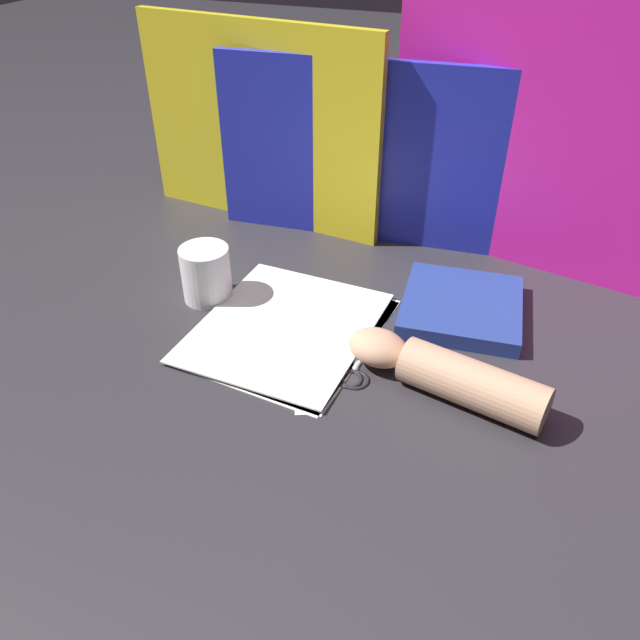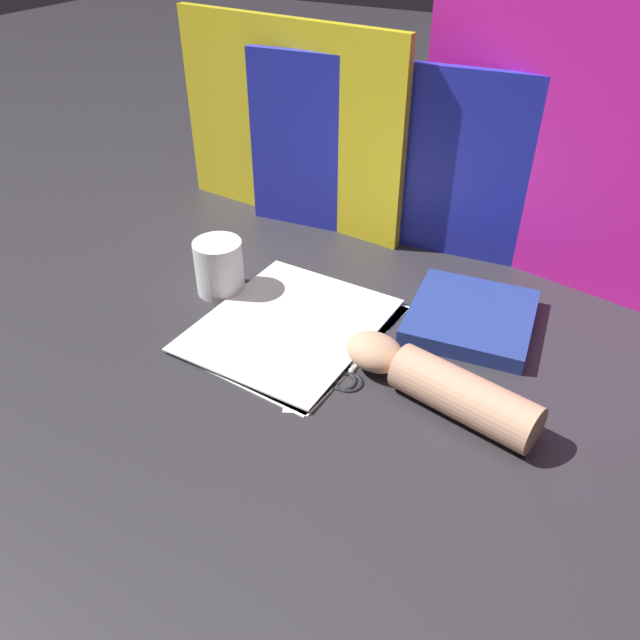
{
  "view_description": "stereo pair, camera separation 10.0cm",
  "coord_description": "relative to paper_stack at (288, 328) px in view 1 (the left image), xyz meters",
  "views": [
    {
      "loc": [
        0.27,
        -0.77,
        0.64
      ],
      "look_at": [
        -0.02,
        -0.01,
        0.06
      ],
      "focal_mm": 35.0,
      "sensor_mm": 36.0,
      "label": 1
    },
    {
      "loc": [
        0.36,
        -0.72,
        0.64
      ],
      "look_at": [
        -0.02,
        -0.01,
        0.06
      ],
      "focal_mm": 35.0,
      "sensor_mm": 36.0,
      "label": 2
    }
  ],
  "objects": [
    {
      "name": "backdrop_panel_right",
      "position": [
        0.37,
        0.38,
        0.26
      ],
      "size": [
        0.65,
        0.15,
        0.54
      ],
      "color": "#D81E9E",
      "rests_on": "ground_plane"
    },
    {
      "name": "backdrop_panel_center",
      "position": [
        0.07,
        0.38,
        0.18
      ],
      "size": [
        0.73,
        0.08,
        0.37
      ],
      "color": "#2833D1",
      "rests_on": "ground_plane"
    },
    {
      "name": "ground_plane",
      "position": [
        0.09,
        -0.02,
        -0.0
      ],
      "size": [
        6.0,
        6.0,
        0.0
      ],
      "primitive_type": "plane",
      "color": "#2D2B30"
    },
    {
      "name": "mug",
      "position": [
        -0.18,
        0.04,
        0.05
      ],
      "size": [
        0.09,
        0.09,
        0.1
      ],
      "color": "white",
      "rests_on": "ground_plane"
    },
    {
      "name": "paper_stack",
      "position": [
        0.0,
        0.0,
        0.0
      ],
      "size": [
        0.31,
        0.36,
        0.01
      ],
      "color": "white",
      "rests_on": "ground_plane"
    },
    {
      "name": "scissors",
      "position": [
        0.14,
        -0.06,
        0.0
      ],
      "size": [
        0.07,
        0.15,
        0.01
      ],
      "color": "silver",
      "rests_on": "ground_plane"
    },
    {
      "name": "hand_forearm",
      "position": [
        0.28,
        -0.06,
        0.03
      ],
      "size": [
        0.32,
        0.14,
        0.07
      ],
      "color": "tan",
      "rests_on": "ground_plane"
    },
    {
      "name": "backdrop_panel_left",
      "position": [
        -0.23,
        0.38,
        0.21
      ],
      "size": [
        0.55,
        0.08,
        0.42
      ],
      "color": "yellow",
      "rests_on": "ground_plane"
    },
    {
      "name": "paper_scrap_near",
      "position": [
        0.1,
        -0.09,
        -0.0
      ],
      "size": [
        0.03,
        0.03,
        0.0
      ],
      "color": "white",
      "rests_on": "ground_plane"
    },
    {
      "name": "book_closed",
      "position": [
        0.27,
        0.16,
        0.01
      ],
      "size": [
        0.23,
        0.24,
        0.03
      ],
      "color": "navy",
      "rests_on": "ground_plane"
    },
    {
      "name": "paper_scrap_far",
      "position": [
        0.1,
        -0.18,
        -0.0
      ],
      "size": [
        0.03,
        0.02,
        0.0
      ],
      "color": "white",
      "rests_on": "ground_plane"
    },
    {
      "name": "paper_scrap_mid",
      "position": [
        0.08,
        -0.11,
        -0.0
      ],
      "size": [
        0.02,
        0.02,
        0.0
      ],
      "color": "white",
      "rests_on": "ground_plane"
    }
  ]
}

